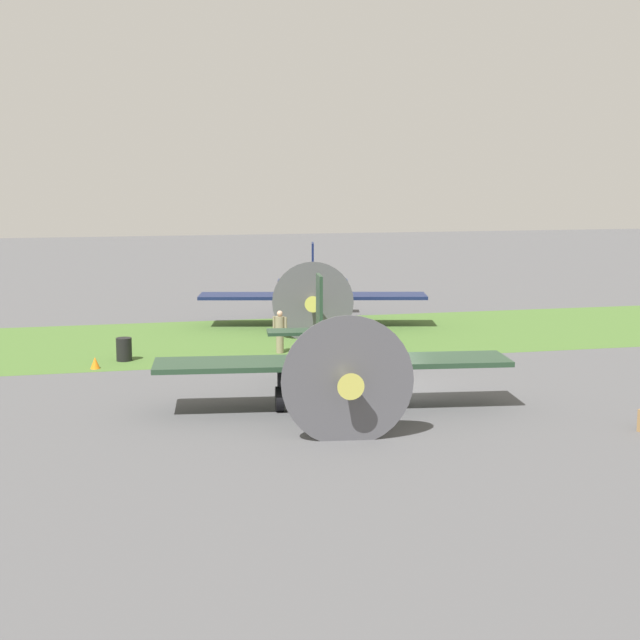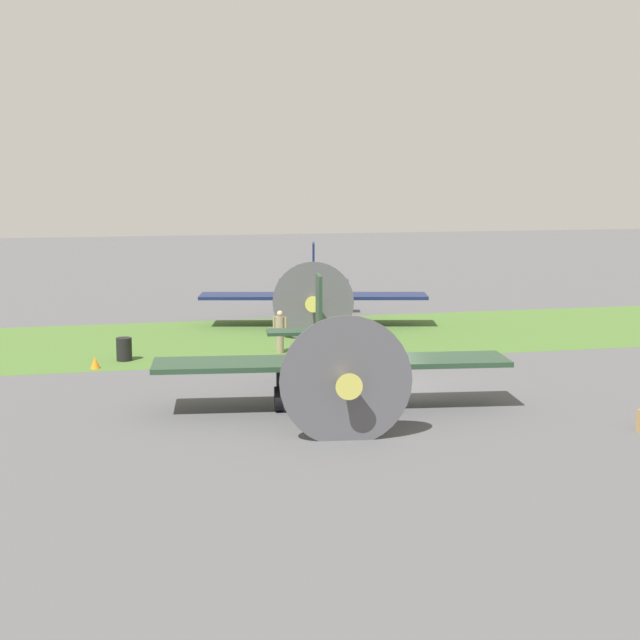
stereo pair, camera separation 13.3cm
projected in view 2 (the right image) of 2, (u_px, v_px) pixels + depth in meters
ground_plane at (383, 390)px, 31.26m from camera, size 160.00×160.00×0.00m
grass_verge at (314, 336)px, 41.53m from camera, size 120.00×11.00×0.01m
airplane_lead at (331, 355)px, 28.82m from camera, size 11.00×8.73×3.90m
airplane_wingman at (313, 292)px, 44.35m from camera, size 10.83×8.66×3.84m
ground_crew_chief at (280, 331)px, 37.60m from camera, size 0.53×0.42×1.73m
fuel_drum at (124, 349)px, 36.14m from camera, size 0.60×0.60×0.90m
runway_marker_cone at (95, 363)px, 34.72m from camera, size 0.36×0.36×0.44m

